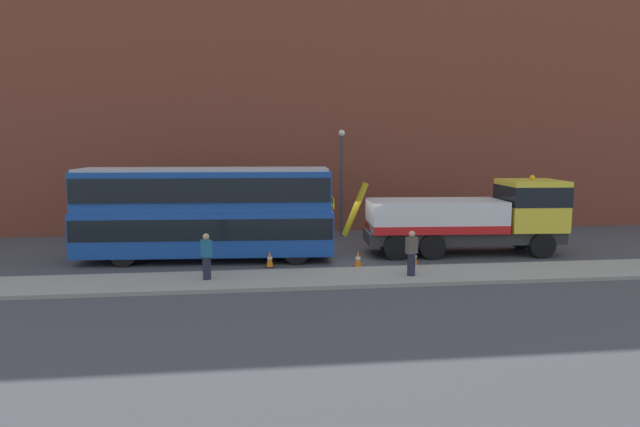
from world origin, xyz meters
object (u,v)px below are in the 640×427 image
at_px(traffic_cone_near_bus, 270,259).
at_px(double_decker_bus, 206,210).
at_px(pedestrian_onlooker, 207,257).
at_px(traffic_cone_near_truck, 414,258).
at_px(street_lamp, 342,173).
at_px(traffic_cone_midway, 358,259).
at_px(pedestrian_bystander, 411,254).
at_px(recovery_tow_truck, 473,216).

bearing_deg(traffic_cone_near_bus, double_decker_bus, 147.77).
height_order(pedestrian_onlooker, traffic_cone_near_truck, pedestrian_onlooker).
bearing_deg(double_decker_bus, street_lamp, 42.75).
height_order(traffic_cone_midway, traffic_cone_near_truck, same).
height_order(traffic_cone_near_bus, traffic_cone_near_truck, same).
relative_size(pedestrian_onlooker, traffic_cone_near_truck, 2.38).
relative_size(traffic_cone_near_bus, traffic_cone_midway, 1.00).
bearing_deg(pedestrian_onlooker, street_lamp, 22.08).
distance_m(pedestrian_onlooker, street_lamp, 11.91).
relative_size(double_decker_bus, street_lamp, 1.91).
bearing_deg(traffic_cone_near_truck, pedestrian_bystander, -109.49).
xyz_separation_m(traffic_cone_midway, traffic_cone_near_truck, (2.40, 0.01, 0.00)).
height_order(pedestrian_bystander, street_lamp, street_lamp).
relative_size(pedestrian_bystander, traffic_cone_midway, 2.38).
xyz_separation_m(recovery_tow_truck, traffic_cone_near_bus, (-9.44, -1.67, -1.42)).
distance_m(traffic_cone_near_bus, traffic_cone_midway, 3.66).
distance_m(double_decker_bus, pedestrian_bystander, 9.14).
relative_size(pedestrian_onlooker, pedestrian_bystander, 1.00).
height_order(pedestrian_bystander, traffic_cone_near_bus, pedestrian_bystander).
xyz_separation_m(traffic_cone_near_truck, street_lamp, (-1.85, 7.78, 3.13)).
xyz_separation_m(traffic_cone_near_bus, traffic_cone_midway, (3.63, -0.47, 0.00)).
bearing_deg(traffic_cone_midway, traffic_cone_near_truck, 0.22).
bearing_deg(recovery_tow_truck, pedestrian_bystander, -130.65).
xyz_separation_m(pedestrian_bystander, traffic_cone_midway, (-1.63, 2.18, -0.64)).
bearing_deg(double_decker_bus, pedestrian_onlooker, -82.01).
bearing_deg(street_lamp, double_decker_bus, -140.70).
bearing_deg(pedestrian_onlooker, traffic_cone_near_truck, -21.29).
relative_size(pedestrian_onlooker, traffic_cone_near_bus, 2.38).
relative_size(traffic_cone_near_truck, street_lamp, 0.12).
bearing_deg(traffic_cone_near_truck, recovery_tow_truck, 31.99).
bearing_deg(traffic_cone_near_truck, pedestrian_onlooker, -167.64).
xyz_separation_m(double_decker_bus, traffic_cone_near_bus, (2.69, -1.70, -1.89)).
height_order(traffic_cone_near_bus, street_lamp, street_lamp).
relative_size(pedestrian_onlooker, street_lamp, 0.29).
bearing_deg(recovery_tow_truck, street_lamp, 136.33).
bearing_deg(street_lamp, pedestrian_bystander, -83.85).
xyz_separation_m(pedestrian_onlooker, traffic_cone_near_truck, (8.41, 1.84, -0.64)).
relative_size(traffic_cone_midway, traffic_cone_near_truck, 1.00).
distance_m(pedestrian_onlooker, pedestrian_bystander, 7.64).
xyz_separation_m(traffic_cone_near_bus, street_lamp, (4.18, 7.32, 3.13)).
bearing_deg(traffic_cone_near_truck, street_lamp, 103.35).
xyz_separation_m(pedestrian_bystander, traffic_cone_near_truck, (0.77, 2.18, -0.64)).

